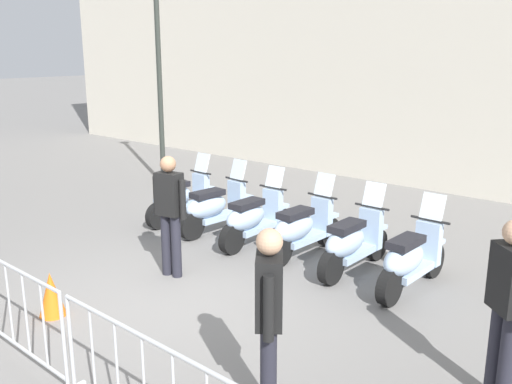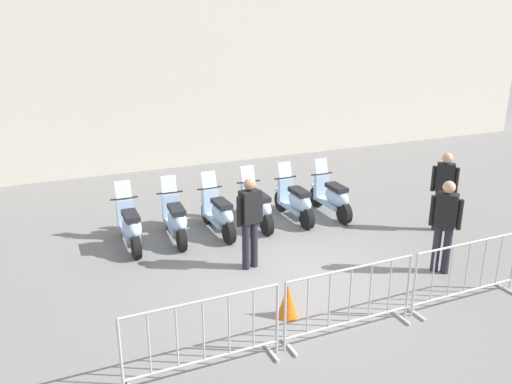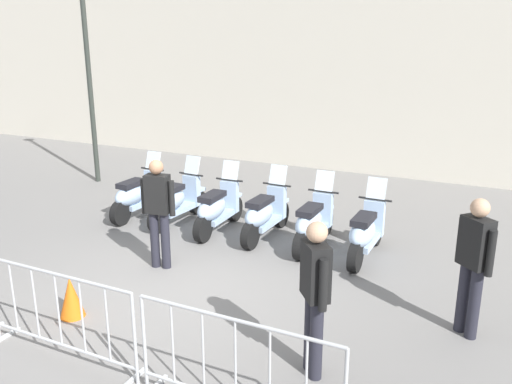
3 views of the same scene
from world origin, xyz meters
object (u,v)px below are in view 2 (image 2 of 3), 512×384
traffic_cone (288,300)px  officer_near_row_end (250,218)px  motorcycle_0 (130,226)px  barrier_segment_2 (466,273)px  barrier_segment_0 (204,337)px  officer_mid_plaza (445,222)px  motorcycle_1 (175,220)px  barrier_segment_1 (350,301)px  motorcycle_2 (219,214)px  motorcycle_3 (257,207)px  motorcycle_5 (332,197)px  officer_by_barriers (444,187)px  motorcycle_4 (295,202)px

traffic_cone → officer_near_row_end: bearing=76.7°
traffic_cone → motorcycle_0: bearing=106.5°
barrier_segment_2 → traffic_cone: (-2.65, 1.20, -0.25)m
barrier_segment_0 → officer_mid_plaza: size_ratio=1.21×
motorcycle_1 → barrier_segment_1: size_ratio=0.82×
officer_mid_plaza → barrier_segment_0: bearing=-177.6°
motorcycle_0 → motorcycle_1: (0.91, -0.16, 0.00)m
motorcycle_2 → motorcycle_3: (0.92, -0.07, 0.00)m
motorcycle_2 → officer_near_row_end: (-0.30, -1.71, 0.53)m
motorcycle_3 → motorcycle_5: size_ratio=1.00×
officer_near_row_end → barrier_segment_2: bearing=-52.6°
motorcycle_2 → officer_near_row_end: 1.81m
motorcycle_1 → traffic_cone: bearing=-86.7°
motorcycle_5 → officer_near_row_end: size_ratio=0.99×
motorcycle_2 → officer_mid_plaza: 4.52m
motorcycle_2 → barrier_segment_1: size_ratio=0.82×
officer_by_barriers → officer_mid_plaza: bearing=-141.5°
barrier_segment_2 → motorcycle_2: bearing=112.7°
motorcycle_0 → officer_mid_plaza: bearing=-43.3°
motorcycle_2 → officer_near_row_end: officer_near_row_end is taller
officer_mid_plaza → traffic_cone: officer_mid_plaza is taller
barrier_segment_1 → motorcycle_0: bearing=109.0°
motorcycle_1 → motorcycle_2: (0.92, -0.19, 0.00)m
motorcycle_0 → barrier_segment_1: motorcycle_0 is taller
officer_near_row_end → traffic_cone: officer_near_row_end is taller
motorcycle_5 → barrier_segment_2: 4.24m
motorcycle_1 → barrier_segment_0: bearing=-109.8°
motorcycle_1 → traffic_cone: motorcycle_1 is taller
barrier_segment_0 → traffic_cone: 1.79m
barrier_segment_0 → motorcycle_5: bearing=33.9°
motorcycle_0 → barrier_segment_2: (3.77, -4.99, 0.07)m
motorcycle_1 → motorcycle_2: same height
motorcycle_4 → officer_by_barriers: size_ratio=0.99×
motorcycle_1 → motorcycle_0: bearing=170.2°
motorcycle_0 → traffic_cone: (1.12, -3.79, -0.18)m
officer_mid_plaza → officer_by_barriers: size_ratio=1.00×
motorcycle_1 → motorcycle_4: (2.75, -0.45, 0.00)m
officer_near_row_end → officer_by_barriers: (4.44, -0.71, 0.00)m
barrier_segment_0 → officer_near_row_end: bearing=46.6°
officer_by_barriers → traffic_cone: size_ratio=3.15×
motorcycle_2 → barrier_segment_2: size_ratio=0.82×
motorcycle_4 → officer_mid_plaza: 3.57m
barrier_segment_2 → officer_mid_plaza: (0.56, 0.91, 0.46)m
officer_mid_plaza → motorcycle_0: bearing=136.7°
motorcycle_3 → officer_near_row_end: 2.11m
barrier_segment_1 → officer_mid_plaza: 2.83m
officer_by_barriers → motorcycle_4: bearing=136.8°
motorcycle_4 → barrier_segment_0: bearing=-139.1°
motorcycle_1 → motorcycle_3: bearing=-8.0°
officer_near_row_end → officer_by_barriers: same height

